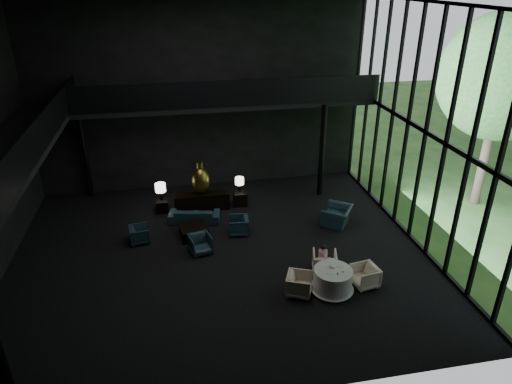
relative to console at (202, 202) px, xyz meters
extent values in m
cube|color=black|center=(0.37, -3.49, -0.35)|extent=(14.00, 12.00, 0.02)
cube|color=black|center=(0.37, -3.49, 7.65)|extent=(14.00, 12.00, 0.02)
cube|color=black|center=(0.37, 2.51, 3.65)|extent=(14.00, 0.04, 8.00)
cube|color=black|center=(0.37, -9.49, 3.65)|extent=(14.00, 0.04, 8.00)
cube|color=black|center=(-5.63, -3.49, 3.65)|extent=(2.00, 12.00, 0.25)
cube|color=black|center=(1.37, 1.51, 3.65)|extent=(12.00, 2.00, 0.25)
cube|color=black|center=(-4.63, -3.49, 4.25)|extent=(0.06, 12.00, 1.00)
cube|color=black|center=(1.37, 0.51, 4.25)|extent=(12.00, 0.06, 1.00)
cylinder|color=black|center=(-4.63, 2.21, 1.65)|extent=(0.24, 0.24, 4.00)
cylinder|color=black|center=(5.17, 0.51, 1.65)|extent=(0.24, 0.24, 4.00)
cylinder|color=#382D23|center=(11.37, -1.49, 2.10)|extent=(0.36, 0.36, 4.90)
sphere|color=#2B5E21|center=(11.37, -1.49, 4.90)|extent=(4.80, 4.80, 4.80)
cube|color=black|center=(0.00, 0.00, 0.00)|extent=(2.23, 0.51, 0.71)
ellipsoid|color=#B47933|center=(0.00, 0.09, 0.91)|extent=(0.72, 0.72, 1.11)
cylinder|color=#B47933|center=(0.00, 0.09, 1.58)|extent=(0.25, 0.25, 0.22)
cube|color=black|center=(-1.60, 0.10, -0.11)|extent=(0.45, 0.45, 0.50)
cylinder|color=black|center=(-1.60, 0.20, 0.33)|extent=(0.13, 0.13, 0.37)
cylinder|color=white|center=(-1.60, 0.20, 0.68)|extent=(0.42, 0.42, 0.34)
cube|color=black|center=(1.60, 0.12, -0.07)|extent=(0.52, 0.52, 0.57)
cylinder|color=black|center=(1.60, 0.25, 0.38)|extent=(0.11, 0.11, 0.32)
cylinder|color=white|center=(1.60, 0.25, 0.68)|extent=(0.36, 0.36, 0.29)
imported|color=#0D262B|center=(-0.37, -0.96, 0.00)|extent=(1.87, 0.86, 0.70)
imported|color=#142D37|center=(-2.39, -2.10, -0.05)|extent=(0.63, 0.66, 0.61)
imported|color=#162C36|center=(1.17, -2.16, -0.01)|extent=(0.70, 0.74, 0.69)
imported|color=black|center=(-0.31, -3.20, -0.01)|extent=(0.80, 0.77, 0.69)
imported|color=black|center=(4.97, -2.21, 0.17)|extent=(1.33, 1.42, 1.04)
cube|color=black|center=(-0.47, -2.09, -0.14)|extent=(1.08, 1.08, 0.43)
cylinder|color=white|center=(3.45, -6.06, 0.02)|extent=(1.17, 1.17, 0.75)
cone|color=white|center=(3.45, -6.06, -0.30)|extent=(1.32, 1.32, 0.10)
imported|color=beige|center=(3.53, -5.06, 0.03)|extent=(0.90, 0.87, 0.77)
imported|color=beige|center=(4.51, -5.99, 0.00)|extent=(0.76, 0.79, 0.72)
imported|color=beige|center=(2.42, -6.01, 0.01)|extent=(0.88, 0.91, 0.73)
cylinder|color=#CAA4B3|center=(3.43, -5.12, 0.30)|extent=(0.28, 0.28, 0.40)
sphere|color=#D8A884|center=(3.43, -5.12, 0.59)|extent=(0.20, 0.20, 0.20)
ellipsoid|color=black|center=(3.43, -5.12, 0.62)|extent=(0.21, 0.21, 0.14)
cylinder|color=white|center=(3.33, -6.16, 0.40)|extent=(0.29, 0.29, 0.01)
cylinder|color=white|center=(3.71, -5.85, 0.40)|extent=(0.28, 0.28, 0.02)
cylinder|color=white|center=(3.71, -6.12, 0.40)|extent=(0.14, 0.14, 0.01)
cylinder|color=white|center=(3.69, -6.20, 0.44)|extent=(0.08, 0.08, 0.05)
ellipsoid|color=white|center=(3.45, -5.91, 0.44)|extent=(0.17, 0.17, 0.08)
cylinder|color=#99999E|center=(3.49, -6.29, 0.43)|extent=(0.07, 0.07, 0.06)
camera|label=1|loc=(-0.91, -16.67, 8.37)|focal=32.00mm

